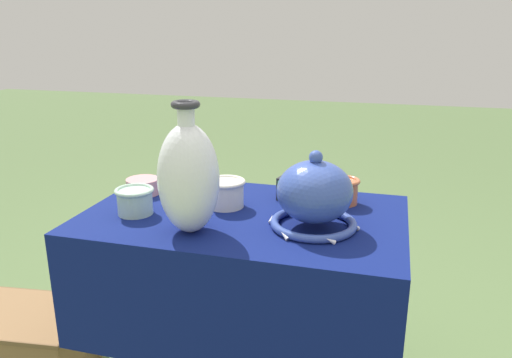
% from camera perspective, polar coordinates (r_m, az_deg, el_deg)
% --- Properties ---
extents(display_table, '(0.90, 0.56, 0.70)m').
position_cam_1_polar(display_table, '(1.45, -1.57, -8.07)').
color(display_table, brown).
rests_on(display_table, ground_plane).
extents(vase_tall_bulbous, '(0.16, 0.16, 0.34)m').
position_cam_1_polar(vase_tall_bulbous, '(1.26, -7.72, 0.20)').
color(vase_tall_bulbous, white).
rests_on(vase_tall_bulbous, display_table).
extents(vase_dome_bell, '(0.24, 0.23, 0.21)m').
position_cam_1_polar(vase_dome_bell, '(1.31, 6.70, -1.98)').
color(vase_dome_bell, '#3851A8').
rests_on(vase_dome_bell, display_table).
extents(mosaic_tile_box, '(0.14, 0.13, 0.07)m').
position_cam_1_polar(mosaic_tile_box, '(1.53, 5.11, -1.04)').
color(mosaic_tile_box, '#232328').
rests_on(mosaic_tile_box, display_table).
extents(cup_wide_celadon, '(0.11, 0.11, 0.08)m').
position_cam_1_polar(cup_wide_celadon, '(1.45, -13.68, -2.35)').
color(cup_wide_celadon, '#A8CCB7').
rests_on(cup_wide_celadon, display_table).
extents(cup_wide_ivory, '(0.12, 0.12, 0.08)m').
position_cam_1_polar(cup_wide_ivory, '(1.46, -3.48, -1.51)').
color(cup_wide_ivory, white).
rests_on(cup_wide_ivory, display_table).
extents(cup_wide_terracotta, '(0.10, 0.10, 0.08)m').
position_cam_1_polar(cup_wide_terracotta, '(1.51, 9.94, -1.25)').
color(cup_wide_terracotta, '#BC6642').
rests_on(cup_wide_terracotta, display_table).
extents(pot_squat_rose, '(0.10, 0.10, 0.05)m').
position_cam_1_polar(pot_squat_rose, '(1.62, -12.79, -0.81)').
color(pot_squat_rose, '#D19399').
rests_on(pot_squat_rose, display_table).
extents(jar_round_ochre, '(0.10, 0.10, 0.12)m').
position_cam_1_polar(jar_round_ochre, '(1.60, -6.19, 0.47)').
color(jar_round_ochre, gold).
rests_on(jar_round_ochre, display_table).
extents(wooden_crate, '(0.48, 0.37, 0.24)m').
position_cam_1_polar(wooden_crate, '(2.06, -24.61, -16.35)').
color(wooden_crate, olive).
rests_on(wooden_crate, ground_plane).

